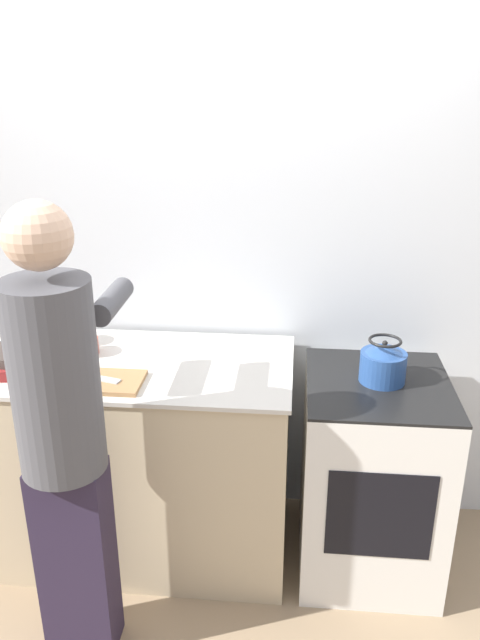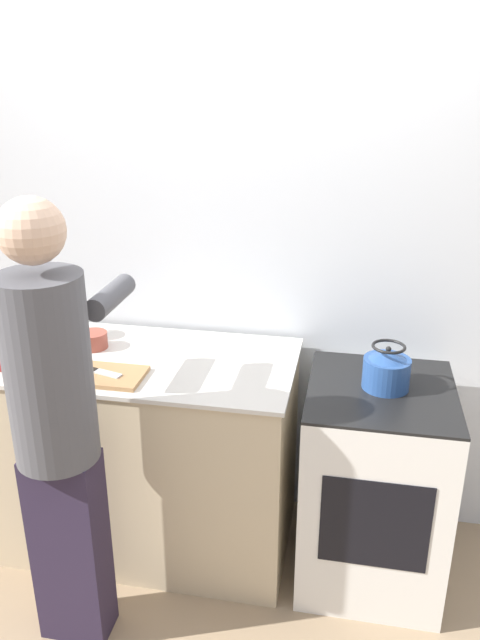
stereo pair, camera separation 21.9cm
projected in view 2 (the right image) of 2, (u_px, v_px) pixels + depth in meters
ground_plane at (198, 596)px, 2.66m from camera, size 12.00×12.00×0.00m
wall_back at (231, 256)px, 2.85m from camera, size 8.00×0.05×2.60m
counter at (144, 451)px, 2.85m from camera, size 1.36×0.69×0.94m
oven at (373, 483)px, 2.66m from camera, size 0.59×0.64×0.90m
person at (56, 418)px, 2.17m from camera, size 0.33×0.57×1.73m
cutting_board at (107, 375)px, 2.50m from camera, size 0.30×0.21×0.02m
knife at (100, 372)px, 2.51m from camera, size 0.19×0.08×0.01m
kettle at (387, 370)px, 2.48m from camera, size 0.19×0.19×0.19m
bowl_prep at (93, 340)px, 2.76m from camera, size 0.12×0.12×0.07m
canister_jar at (60, 321)px, 2.84m from camera, size 0.13×0.13×0.17m
book_stack at (25, 350)px, 2.65m from camera, size 0.25×0.29×0.08m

